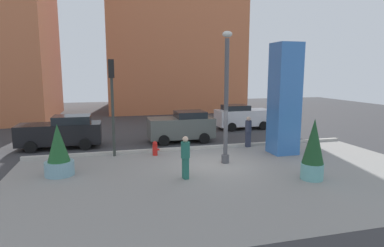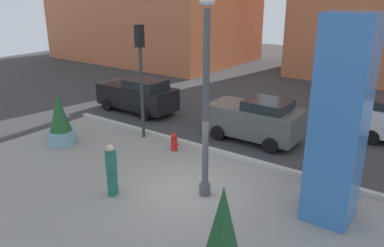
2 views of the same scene
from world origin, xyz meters
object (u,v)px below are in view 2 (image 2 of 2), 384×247
object	(u,v)px
fire_hydrant	(174,142)
lamp_post	(206,107)
pedestrian_by_curb	(312,156)
traffic_light_corner	(141,64)
art_pillar_blue	(339,124)
car_curb_west	(255,119)
car_far_lane	(138,95)
pedestrian_crossing	(111,168)
potted_plant_by_pillar	(222,239)
potted_plant_near_right	(60,123)

from	to	relation	value
fire_hydrant	lamp_post	bearing A→B (deg)	-36.58
lamp_post	pedestrian_by_curb	world-z (taller)	lamp_post
fire_hydrant	traffic_light_corner	world-z (taller)	traffic_light_corner
traffic_light_corner	pedestrian_by_curb	distance (m)	7.77
lamp_post	art_pillar_blue	distance (m)	3.71
car_curb_west	pedestrian_by_curb	xyz separation A→B (m)	(3.32, -2.42, 0.04)
traffic_light_corner	car_curb_west	bearing A→B (deg)	32.05
fire_hydrant	pedestrian_by_curb	bearing A→B (deg)	5.84
lamp_post	car_far_lane	size ratio (longest dim) A/B	1.35
art_pillar_blue	pedestrian_crossing	world-z (taller)	art_pillar_blue
potted_plant_by_pillar	car_far_lane	size ratio (longest dim) A/B	0.55
potted_plant_by_pillar	car_curb_west	world-z (taller)	potted_plant_by_pillar
lamp_post	potted_plant_by_pillar	world-z (taller)	lamp_post
fire_hydrant	car_curb_west	xyz separation A→B (m)	(2.09, 2.97, 0.57)
art_pillar_blue	pedestrian_by_curb	distance (m)	2.82
lamp_post	potted_plant_by_pillar	size ratio (longest dim) A/B	2.46
car_curb_west	pedestrian_crossing	world-z (taller)	car_curb_west
potted_plant_by_pillar	car_curb_west	size ratio (longest dim) A/B	0.62
potted_plant_by_pillar	car_curb_west	distance (m)	8.96
fire_hydrant	traffic_light_corner	size ratio (longest dim) A/B	0.15
potted_plant_by_pillar	fire_hydrant	xyz separation A→B (m)	(-5.51, 5.31, -0.83)
car_curb_west	car_far_lane	bearing A→B (deg)	179.48
lamp_post	potted_plant_by_pillar	xyz separation A→B (m)	(2.52, -3.09, -1.74)
fire_hydrant	car_far_lane	size ratio (longest dim) A/B	0.17
fire_hydrant	art_pillar_blue	bearing A→B (deg)	-10.44
car_far_lane	fire_hydrant	bearing A→B (deg)	-32.17
traffic_light_corner	potted_plant_by_pillar	bearing A→B (deg)	-37.10
potted_plant_near_right	art_pillar_blue	bearing A→B (deg)	5.24
traffic_light_corner	lamp_post	bearing A→B (deg)	-27.51
lamp_post	car_far_lane	distance (m)	9.64
pedestrian_by_curb	car_curb_west	bearing A→B (deg)	143.90
pedestrian_by_curb	potted_plant_by_pillar	bearing A→B (deg)	-88.97
car_curb_west	pedestrian_crossing	bearing A→B (deg)	-101.72
pedestrian_crossing	pedestrian_by_curb	world-z (taller)	pedestrian_by_curb
traffic_light_corner	pedestrian_by_curb	size ratio (longest dim) A/B	2.76
art_pillar_blue	potted_plant_near_right	xyz separation A→B (m)	(-10.86, -1.00, -1.91)
art_pillar_blue	potted_plant_near_right	distance (m)	11.08
art_pillar_blue	fire_hydrant	xyz separation A→B (m)	(-6.57, 1.21, -2.48)
fire_hydrant	car_far_lane	world-z (taller)	car_far_lane
potted_plant_by_pillar	pedestrian_crossing	world-z (taller)	potted_plant_by_pillar
car_curb_west	potted_plant_by_pillar	bearing A→B (deg)	-67.55
fire_hydrant	pedestrian_crossing	world-z (taller)	pedestrian_crossing
potted_plant_near_right	car_far_lane	xyz separation A→B (m)	(-0.53, 5.24, -0.03)
car_curb_west	pedestrian_crossing	xyz separation A→B (m)	(-1.44, -6.93, 0.03)
lamp_post	pedestrian_by_curb	size ratio (longest dim) A/B	3.44
fire_hydrant	car_far_lane	xyz separation A→B (m)	(-4.82, 3.03, 0.54)
potted_plant_near_right	traffic_light_corner	xyz separation A→B (m)	(2.27, 2.60, 2.31)
potted_plant_near_right	traffic_light_corner	distance (m)	4.15
traffic_light_corner	pedestrian_crossing	world-z (taller)	traffic_light_corner
potted_plant_near_right	pedestrian_by_curb	distance (m)	10.09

